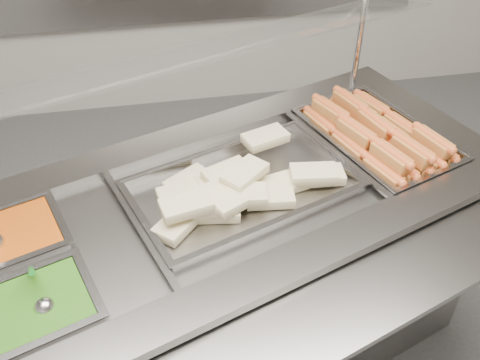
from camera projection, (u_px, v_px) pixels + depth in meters
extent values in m
cube|color=gray|center=(228.00, 285.00, 1.95)|extent=(1.91, 1.29, 0.85)
cube|color=gray|center=(288.00, 266.00, 1.44)|extent=(1.78, 0.75, 0.03)
cube|color=gray|center=(179.00, 139.00, 1.90)|extent=(1.78, 0.75, 0.03)
cube|color=gray|center=(426.00, 118.00, 2.00)|extent=(0.31, 0.57, 0.03)
cube|color=black|center=(227.00, 220.00, 1.74)|extent=(1.68, 1.07, 0.02)
cube|color=gray|center=(334.00, 151.00, 1.82)|extent=(0.21, 0.53, 0.01)
cube|color=gray|center=(138.00, 224.00, 1.55)|extent=(0.21, 0.53, 0.01)
cube|color=gray|center=(324.00, 317.00, 1.35)|extent=(1.74, 0.83, 0.02)
cylinder|color=silver|center=(360.00, 34.00, 2.03)|extent=(0.02, 0.02, 0.43)
cube|color=silver|center=(191.00, 54.00, 1.55)|extent=(1.62, 0.82, 0.08)
cube|color=#B33909|center=(10.00, 245.00, 1.53)|extent=(0.33, 0.30, 0.09)
cube|color=#14580D|center=(34.00, 316.00, 1.34)|extent=(0.33, 0.30, 0.09)
cube|color=#A45322|center=(383.00, 175.00, 1.75)|extent=(0.10, 0.16, 0.05)
cylinder|color=#C54F23|center=(384.00, 170.00, 1.73)|extent=(0.09, 0.16, 0.03)
cube|color=#A45322|center=(349.00, 149.00, 1.86)|extent=(0.10, 0.16, 0.05)
cylinder|color=#C54F23|center=(350.00, 143.00, 1.85)|extent=(0.08, 0.16, 0.03)
cube|color=#A45322|center=(320.00, 125.00, 1.98)|extent=(0.10, 0.16, 0.05)
cylinder|color=#C54F23|center=(320.00, 120.00, 1.96)|extent=(0.08, 0.16, 0.03)
cube|color=#A45322|center=(397.00, 169.00, 1.77)|extent=(0.10, 0.16, 0.05)
cylinder|color=#C54F23|center=(398.00, 164.00, 1.76)|extent=(0.09, 0.16, 0.03)
cube|color=#A45322|center=(363.00, 143.00, 1.88)|extent=(0.10, 0.16, 0.05)
cylinder|color=#C54F23|center=(364.00, 138.00, 1.87)|extent=(0.09, 0.16, 0.03)
cube|color=#A45322|center=(333.00, 120.00, 2.00)|extent=(0.10, 0.16, 0.05)
cylinder|color=#C54F23|center=(333.00, 115.00, 1.98)|extent=(0.09, 0.16, 0.03)
cube|color=#A45322|center=(411.00, 163.00, 1.79)|extent=(0.10, 0.16, 0.05)
cylinder|color=#C54F23|center=(412.00, 158.00, 1.78)|extent=(0.09, 0.16, 0.03)
cube|color=#A45322|center=(376.00, 138.00, 1.91)|extent=(0.10, 0.16, 0.05)
cylinder|color=#C54F23|center=(377.00, 133.00, 1.89)|extent=(0.09, 0.16, 0.03)
cube|color=#A45322|center=(346.00, 116.00, 2.02)|extent=(0.10, 0.16, 0.05)
cylinder|color=#C54F23|center=(346.00, 111.00, 2.01)|extent=(0.09, 0.16, 0.03)
cube|color=#A45322|center=(424.00, 158.00, 1.82)|extent=(0.09, 0.16, 0.05)
cylinder|color=#C54F23|center=(425.00, 153.00, 1.80)|extent=(0.08, 0.16, 0.03)
cube|color=#A45322|center=(389.00, 133.00, 1.93)|extent=(0.10, 0.16, 0.05)
cylinder|color=#C54F23|center=(390.00, 128.00, 1.92)|extent=(0.08, 0.16, 0.03)
cube|color=#A45322|center=(358.00, 111.00, 2.05)|extent=(0.10, 0.16, 0.05)
cylinder|color=#C54F23|center=(359.00, 106.00, 2.03)|extent=(0.09, 0.16, 0.03)
cube|color=#A45322|center=(437.00, 153.00, 1.84)|extent=(0.09, 0.16, 0.05)
cylinder|color=#C54F23|center=(438.00, 147.00, 1.83)|extent=(0.08, 0.16, 0.03)
cube|color=#A45322|center=(402.00, 128.00, 1.96)|extent=(0.10, 0.16, 0.05)
cylinder|color=#C54F23|center=(403.00, 123.00, 1.94)|extent=(0.08, 0.16, 0.03)
cube|color=#A45322|center=(371.00, 106.00, 2.07)|extent=(0.10, 0.16, 0.05)
cylinder|color=#C54F23|center=(371.00, 102.00, 2.06)|extent=(0.09, 0.16, 0.03)
cube|color=#A45322|center=(391.00, 158.00, 1.73)|extent=(0.10, 0.16, 0.05)
cylinder|color=#C54F23|center=(392.00, 153.00, 1.72)|extent=(0.09, 0.16, 0.03)
cube|color=#A45322|center=(356.00, 133.00, 1.84)|extent=(0.10, 0.16, 0.05)
cylinder|color=#C54F23|center=(357.00, 128.00, 1.83)|extent=(0.09, 0.16, 0.03)
cube|color=#A45322|center=(330.00, 112.00, 1.95)|extent=(0.11, 0.16, 0.05)
cylinder|color=#C54F23|center=(330.00, 107.00, 1.93)|extent=(0.09, 0.16, 0.03)
cube|color=#A45322|center=(412.00, 152.00, 1.76)|extent=(0.10, 0.16, 0.05)
cylinder|color=#C54F23|center=(413.00, 146.00, 1.75)|extent=(0.09, 0.16, 0.03)
cube|color=#A45322|center=(376.00, 125.00, 1.88)|extent=(0.09, 0.16, 0.05)
cylinder|color=#C54F23|center=(377.00, 120.00, 1.87)|extent=(0.08, 0.16, 0.03)
cube|color=#A45322|center=(350.00, 104.00, 1.99)|extent=(0.10, 0.16, 0.05)
cylinder|color=#C54F23|center=(351.00, 99.00, 1.98)|extent=(0.08, 0.16, 0.03)
cube|color=#A45322|center=(432.00, 143.00, 1.80)|extent=(0.10, 0.16, 0.05)
cylinder|color=#C54F23|center=(434.00, 138.00, 1.78)|extent=(0.08, 0.16, 0.03)
cube|color=beige|center=(321.00, 175.00, 1.72)|extent=(0.15, 0.09, 0.03)
cube|color=beige|center=(178.00, 223.00, 1.55)|extent=(0.16, 0.17, 0.03)
cube|color=beige|center=(284.00, 183.00, 1.70)|extent=(0.16, 0.12, 0.03)
cube|color=beige|center=(220.00, 180.00, 1.70)|extent=(0.16, 0.12, 0.03)
cube|color=beige|center=(188.00, 182.00, 1.71)|extent=(0.17, 0.15, 0.03)
cube|color=beige|center=(182.00, 194.00, 1.66)|extent=(0.16, 0.11, 0.03)
cube|color=beige|center=(216.00, 211.00, 1.60)|extent=(0.16, 0.10, 0.03)
cube|color=beige|center=(270.00, 197.00, 1.64)|extent=(0.15, 0.10, 0.03)
cube|color=beige|center=(314.00, 174.00, 1.69)|extent=(0.16, 0.10, 0.03)
cube|color=beige|center=(227.00, 173.00, 1.69)|extent=(0.17, 0.13, 0.03)
cube|color=beige|center=(235.00, 199.00, 1.59)|extent=(0.17, 0.14, 0.03)
cube|color=beige|center=(201.00, 200.00, 1.59)|extent=(0.17, 0.14, 0.03)
cube|color=beige|center=(210.00, 205.00, 1.58)|extent=(0.15, 0.08, 0.03)
cube|color=beige|center=(242.00, 195.00, 1.60)|extent=(0.16, 0.10, 0.03)
cube|color=beige|center=(186.00, 206.00, 1.53)|extent=(0.16, 0.11, 0.03)
cube|color=beige|center=(245.00, 174.00, 1.64)|extent=(0.17, 0.16, 0.03)
cube|color=beige|center=(265.00, 138.00, 1.79)|extent=(0.17, 0.13, 0.03)
sphere|color=#BBBBC0|center=(45.00, 308.00, 1.32)|extent=(0.05, 0.05, 0.05)
cylinder|color=#14721C|center=(31.00, 271.00, 1.33)|extent=(0.06, 0.13, 0.12)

